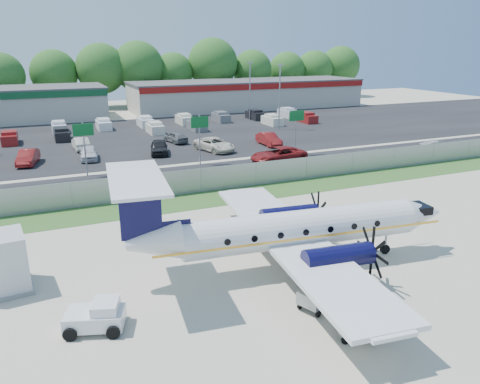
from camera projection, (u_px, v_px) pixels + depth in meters
name	position (u px, v px, depth m)	size (l,w,h in m)	color
ground	(283.00, 260.00, 26.17)	(170.00, 170.00, 0.00)	#BCB49F
grass_verge	(210.00, 199.00, 36.67)	(170.00, 4.00, 0.02)	#2D561E
access_road	(183.00, 177.00, 42.79)	(170.00, 8.00, 0.02)	black
parking_lot	(136.00, 137.00, 61.16)	(170.00, 32.00, 0.02)	black
perimeter_fence	(201.00, 180.00, 38.12)	(120.00, 0.06, 1.99)	gray
building_east	(248.00, 94.00, 89.51)	(44.40, 12.40, 5.24)	#B9B4A7
sign_left	(84.00, 137.00, 42.08)	(1.80, 0.26, 5.00)	gray
sign_mid	(200.00, 129.00, 46.27)	(1.80, 0.26, 5.00)	gray
sign_right	(296.00, 122.00, 50.46)	(1.80, 0.26, 5.00)	gray
light_pole_ne	(280.00, 92.00, 65.47)	(0.90, 0.35, 9.09)	gray
light_pole_se	(250.00, 87.00, 74.22)	(0.90, 0.35, 9.09)	gray
tree_line	(101.00, 107.00, 90.91)	(112.00, 6.00, 14.00)	#24591A
aircraft	(294.00, 229.00, 24.74)	(18.71, 18.40, 5.74)	silver
pushback_tug	(98.00, 316.00, 19.68)	(2.74, 2.36, 1.30)	silver
baggage_cart_near	(317.00, 299.00, 21.36)	(2.10, 1.71, 0.96)	gray
baggage_cart_far	(358.00, 328.00, 19.17)	(2.01, 1.68, 0.91)	gray
service_container	(0.00, 265.00, 22.65)	(2.83, 2.83, 2.87)	silver
cone_starboard_wing	(258.00, 193.00, 37.39)	(0.38, 0.38, 0.55)	orange
road_car_mid	(278.00, 163.00, 47.90)	(2.73, 5.93, 1.65)	maroon
road_car_east	(438.00, 153.00, 52.52)	(1.42, 4.06, 1.34)	#595B5E
parked_car_a	(29.00, 164.00, 47.34)	(1.57, 4.51, 1.49)	maroon
parked_car_b	(89.00, 160.00, 49.29)	(1.73, 4.30, 1.47)	silver
parked_car_c	(159.00, 154.00, 51.88)	(1.86, 4.63, 1.58)	black
parked_car_d	(214.00, 151.00, 53.34)	(2.53, 5.48, 1.52)	beige
parked_car_e	(269.00, 145.00, 56.44)	(1.58, 4.52, 1.49)	maroon
parked_car_f	(81.00, 150.00, 54.09)	(1.53, 4.37, 1.44)	beige
parked_car_g	(176.00, 143.00, 57.91)	(1.68, 4.18, 1.42)	#595B5E
far_parking_rows	(129.00, 131.00, 65.54)	(56.00, 10.00, 1.60)	gray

